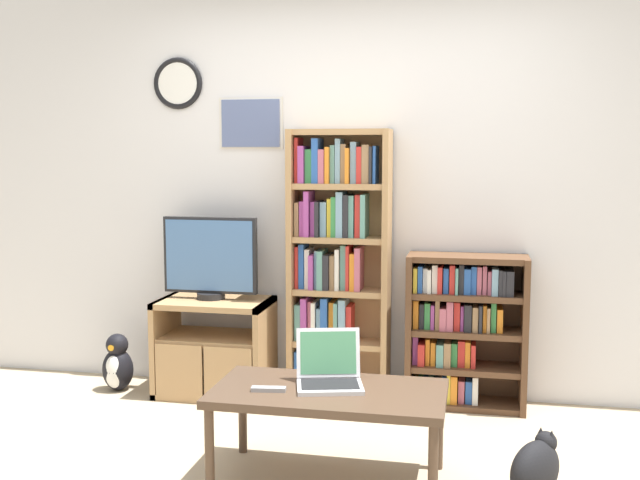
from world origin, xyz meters
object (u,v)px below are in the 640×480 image
at_px(bookshelf_short, 461,328).
at_px(laptop, 329,372).
at_px(coffee_table, 329,399).
at_px(tv_stand, 214,347).
at_px(penguin_figurine, 117,365).
at_px(bookshelf_tall, 335,262).
at_px(television, 210,258).
at_px(remote_near_laptop, 269,389).
at_px(cat, 536,469).

relative_size(bookshelf_short, laptop, 2.54).
height_order(bookshelf_short, coffee_table, bookshelf_short).
relative_size(tv_stand, laptop, 1.94).
bearing_deg(penguin_figurine, tv_stand, 5.17).
height_order(coffee_table, laptop, laptop).
bearing_deg(coffee_table, bookshelf_tall, 99.43).
xyz_separation_m(television, bookshelf_tall, (0.79, 0.09, -0.01)).
relative_size(bookshelf_short, coffee_table, 0.86).
height_order(television, laptop, television).
distance_m(bookshelf_short, remote_near_laptop, 1.55).
distance_m(tv_stand, television, 0.57).
bearing_deg(tv_stand, bookshelf_short, 4.20).
distance_m(coffee_table, remote_near_laptop, 0.29).
bearing_deg(television, remote_near_laptop, -59.37).
bearing_deg(cat, coffee_table, -145.21).
relative_size(television, bookshelf_short, 0.66).
height_order(tv_stand, remote_near_laptop, tv_stand).
relative_size(tv_stand, bookshelf_short, 0.76).
bearing_deg(coffee_table, television, 131.04).
relative_size(television, penguin_figurine, 1.63).
relative_size(bookshelf_tall, bookshelf_short, 1.81).
bearing_deg(laptop, bookshelf_tall, 84.71).
relative_size(television, laptop, 1.67).
distance_m(tv_stand, cat, 2.21).
distance_m(laptop, remote_near_laptop, 0.30).
height_order(television, cat, television).
bearing_deg(cat, bookshelf_short, 141.33).
height_order(tv_stand, bookshelf_tall, bookshelf_tall).
xyz_separation_m(bookshelf_tall, coffee_table, (0.21, -1.24, -0.46)).
height_order(remote_near_laptop, penguin_figurine, remote_near_laptop).
height_order(television, bookshelf_tall, bookshelf_tall).
height_order(television, bookshelf_short, television).
distance_m(tv_stand, remote_near_laptop, 1.39).
height_order(tv_stand, bookshelf_short, bookshelf_short).
height_order(coffee_table, cat, coffee_table).
bearing_deg(penguin_figurine, bookshelf_short, 4.49).
bearing_deg(laptop, cat, -18.34).
bearing_deg(laptop, coffee_table, -94.83).
relative_size(bookshelf_short, penguin_figurine, 2.48).
distance_m(remote_near_laptop, penguin_figurine, 1.78).
distance_m(tv_stand, coffee_table, 1.47).
distance_m(coffee_table, penguin_figurine, 1.94).
bearing_deg(television, bookshelf_short, 2.56).
relative_size(television, coffee_table, 0.56).
height_order(coffee_table, penguin_figurine, coffee_table).
bearing_deg(laptop, television, 117.70).
distance_m(laptop, penguin_figurine, 1.91).
relative_size(laptop, cat, 0.72).
bearing_deg(bookshelf_tall, remote_near_laptop, -92.70).
bearing_deg(remote_near_laptop, coffee_table, -80.77).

